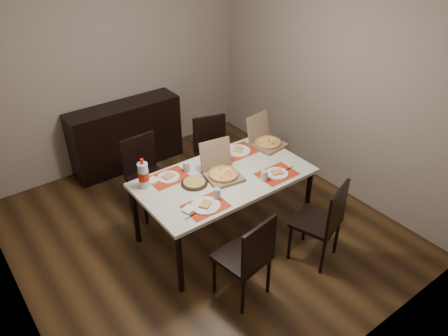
% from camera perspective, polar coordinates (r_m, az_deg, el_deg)
% --- Properties ---
extents(ground, '(3.80, 4.00, 0.02)m').
position_cam_1_polar(ground, '(5.01, -2.95, -8.20)').
color(ground, '#462C15').
rests_on(ground, ground).
extents(room_walls, '(3.84, 4.02, 2.62)m').
position_cam_1_polar(room_walls, '(4.44, -6.82, 12.26)').
color(room_walls, gray).
rests_on(room_walls, ground).
extents(sideboard, '(1.50, 0.40, 0.90)m').
position_cam_1_polar(sideboard, '(6.07, -12.63, 4.15)').
color(sideboard, black).
rests_on(sideboard, ground).
extents(dining_table, '(1.80, 1.00, 0.75)m').
position_cam_1_polar(dining_table, '(4.56, -0.00, -1.76)').
color(dining_table, beige).
rests_on(dining_table, ground).
extents(chair_near_left, '(0.48, 0.48, 0.93)m').
position_cam_1_polar(chair_near_left, '(3.96, 3.17, -11.37)').
color(chair_near_left, black).
rests_on(chair_near_left, ground).
extents(chair_near_right, '(0.53, 0.53, 0.93)m').
position_cam_1_polar(chair_near_right, '(4.44, 12.85, -6.60)').
color(chair_near_right, black).
rests_on(chair_near_right, ground).
extents(chair_far_left, '(0.44, 0.44, 0.93)m').
position_cam_1_polar(chair_far_left, '(5.11, -10.22, -0.52)').
color(chair_far_left, black).
rests_on(chair_far_left, ground).
extents(chair_far_right, '(0.52, 0.52, 0.93)m').
position_cam_1_polar(chair_far_right, '(5.45, -1.48, 2.30)').
color(chair_far_right, black).
rests_on(chair_far_right, ground).
extents(setting_near_left, '(0.46, 0.30, 0.11)m').
position_cam_1_polar(setting_near_left, '(4.12, -2.29, -4.62)').
color(setting_near_left, red).
rests_on(setting_near_left, dining_table).
extents(setting_near_right, '(0.47, 0.30, 0.11)m').
position_cam_1_polar(setting_near_right, '(4.55, 6.47, -0.79)').
color(setting_near_right, red).
rests_on(setting_near_right, dining_table).
extents(setting_far_left, '(0.51, 0.30, 0.11)m').
position_cam_1_polar(setting_far_left, '(4.54, -6.88, -0.89)').
color(setting_far_left, red).
rests_on(setting_far_left, dining_table).
extents(setting_far_right, '(0.48, 0.30, 0.11)m').
position_cam_1_polar(setting_far_right, '(4.93, 1.48, 2.23)').
color(setting_far_right, red).
rests_on(setting_far_right, dining_table).
extents(napkin_loose, '(0.14, 0.15, 0.02)m').
position_cam_1_polar(napkin_loose, '(4.52, 0.04, -1.01)').
color(napkin_loose, white).
rests_on(napkin_loose, dining_table).
extents(pizza_box_center, '(0.40, 0.44, 0.35)m').
position_cam_1_polar(pizza_box_center, '(4.49, -0.28, -0.50)').
color(pizza_box_center, brown).
rests_on(pizza_box_center, dining_table).
extents(pizza_box_right, '(0.38, 0.41, 0.34)m').
position_cam_1_polar(pizza_box_right, '(5.08, 5.52, 3.55)').
color(pizza_box_right, brown).
rests_on(pizza_box_right, dining_table).
extents(faina_plate, '(0.27, 0.27, 0.03)m').
position_cam_1_polar(faina_plate, '(4.41, -3.89, -1.94)').
color(faina_plate, black).
rests_on(faina_plate, dining_table).
extents(dip_bowl, '(0.16, 0.16, 0.03)m').
position_cam_1_polar(dip_bowl, '(4.74, -0.18, 0.86)').
color(dip_bowl, white).
rests_on(dip_bowl, dining_table).
extents(soda_bottle, '(0.11, 0.11, 0.32)m').
position_cam_1_polar(soda_bottle, '(4.37, -10.48, -0.93)').
color(soda_bottle, silver).
rests_on(soda_bottle, dining_table).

